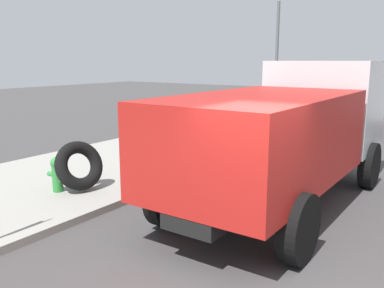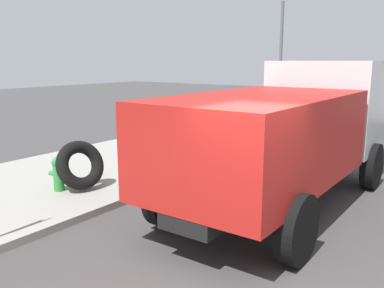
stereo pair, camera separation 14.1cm
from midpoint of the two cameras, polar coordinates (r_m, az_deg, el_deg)
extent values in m
cylinder|color=#2D8438|center=(9.65, -18.52, -4.57)|extent=(0.23, 0.23, 0.58)
sphere|color=#2D8438|center=(9.56, -18.66, -2.50)|extent=(0.26, 0.26, 0.26)
cylinder|color=#2D8438|center=(9.47, -17.79, -4.38)|extent=(0.10, 0.18, 0.10)
cylinder|color=#2D8438|center=(9.79, -19.29, -3.96)|extent=(0.10, 0.18, 0.10)
cylinder|color=#2D8438|center=(9.49, -17.76, -4.79)|extent=(0.12, 0.18, 0.12)
torus|color=black|center=(9.50, -15.75, -2.90)|extent=(1.24, 0.90, 1.14)
cube|color=red|center=(7.70, 8.98, 0.79)|extent=(4.83, 2.55, 1.60)
cube|color=silver|center=(10.98, 17.41, 5.17)|extent=(2.03, 2.52, 2.20)
cube|color=black|center=(8.89, 11.94, -4.04)|extent=(7.01, 0.97, 0.24)
cylinder|color=black|center=(11.45, 10.74, -1.12)|extent=(1.10, 0.31, 1.10)
cylinder|color=black|center=(10.70, 23.02, -2.73)|extent=(1.10, 0.31, 1.10)
cylinder|color=black|center=(7.64, -3.87, -7.34)|extent=(1.10, 0.31, 1.10)
cylinder|color=black|center=(6.46, 14.01, -11.27)|extent=(1.10, 0.31, 1.10)
cylinder|color=#595B5E|center=(16.78, 11.34, 10.18)|extent=(0.12, 0.12, 5.07)
camera|label=1|loc=(0.07, -90.48, -0.10)|focal=38.53mm
camera|label=2|loc=(0.07, 89.52, 0.10)|focal=38.53mm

